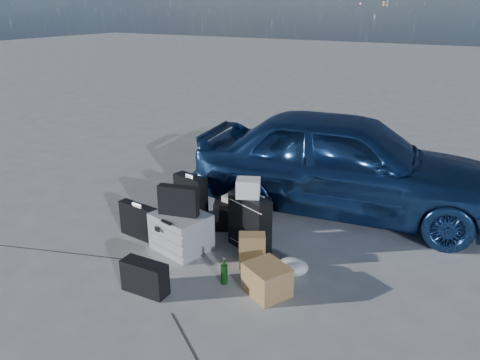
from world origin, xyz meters
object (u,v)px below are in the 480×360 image
car (346,162)px  briefcase (139,221)px  green_bottle (224,271)px  pelican_case (181,231)px  suitcase_left (191,198)px  suitcase_right (250,223)px  duffel_bag (243,214)px  cardboard_box (267,280)px

car → briefcase: (-1.76, -1.89, -0.44)m
briefcase → green_bottle: bearing=-7.7°
pelican_case → suitcase_left: 0.75m
suitcase_right → green_bottle: bearing=-59.7°
duffel_bag → suitcase_left: bearing=164.2°
pelican_case → green_bottle: pelican_case is taller
car → pelican_case: size_ratio=6.72×
pelican_case → duffel_bag: size_ratio=0.83×
car → pelican_case: bearing=139.6°
suitcase_left → green_bottle: size_ratio=2.16×
suitcase_left → pelican_case: bearing=-52.2°
suitcase_left → duffel_bag: bearing=20.7°
suitcase_left → suitcase_right: suitcase_right is taller
cardboard_box → briefcase: bearing=171.3°
pelican_case → cardboard_box: (1.18, -0.29, -0.06)m
suitcase_right → duffel_bag: bearing=148.1°
car → suitcase_left: car is taller
briefcase → cardboard_box: 1.78m
car → pelican_case: car is taller
car → suitcase_right: bearing=152.1°
suitcase_left → cardboard_box: suitcase_left is taller
briefcase → suitcase_right: suitcase_right is taller
briefcase → suitcase_left: bearing=76.9°
suitcase_right → duffel_bag: size_ratio=0.91×
green_bottle → briefcase: bearing=166.2°
car → green_bottle: size_ratio=14.34×
car → cardboard_box: bearing=171.9°
suitcase_left → green_bottle: 1.50m
green_bottle → car: bearing=79.0°
suitcase_right → cardboard_box: (0.54, -0.65, -0.17)m
car → briefcase: car is taller
briefcase → cardboard_box: (1.76, -0.27, -0.06)m
duffel_bag → briefcase: bearing=-164.2°
suitcase_right → cardboard_box: bearing=-29.3°
suitcase_left → cardboard_box: bearing=-21.4°
suitcase_left → duffel_bag: 0.68m
briefcase → green_bottle: 1.37m
suitcase_left → duffel_bag: size_ratio=0.84×
briefcase → suitcase_right: size_ratio=0.84×
briefcase → duffel_bag: (0.90, 0.80, -0.03)m
car → green_bottle: car is taller
pelican_case → briefcase: 0.58m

